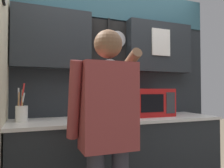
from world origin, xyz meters
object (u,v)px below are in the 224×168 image
Objects in this scene: knife_block at (121,107)px; utensil_crock at (22,112)px; person at (108,125)px; microwave at (148,102)px.

utensil_crock reaches higher than knife_block.
knife_block is 0.80× the size of utensil_crock.
person is (0.58, -0.70, -0.05)m from utensil_crock.
microwave is 1.40× the size of utensil_crock.
utensil_crock is (-0.97, 0.00, -0.02)m from knife_block.
knife_block is 0.97m from utensil_crock.
microwave is 1.31m from utensil_crock.
person reaches higher than microwave.
microwave is at bearing -0.11° from knife_block.
person is at bearing -50.79° from utensil_crock.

